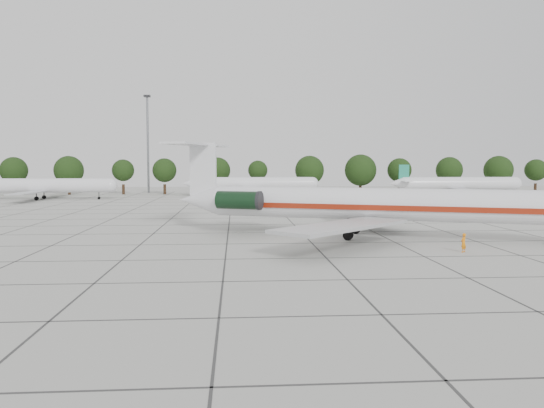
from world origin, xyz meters
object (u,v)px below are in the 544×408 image
object	(u,v)px
main_airliner	(358,203)
bg_airliner_c	(254,184)
ground_crew	(463,243)
floodlight_mast	(148,138)
bg_airliner_d	(459,184)
bg_airliner_b	(44,186)

from	to	relation	value
main_airliner	bg_airliner_c	distance (m)	71.49
main_airliner	ground_crew	distance (m)	12.29
main_airliner	bg_airliner_c	xyz separation A→B (m)	(-8.24, 71.01, -0.56)
bg_airliner_c	floodlight_mast	size ratio (longest dim) A/B	1.11
main_airliner	bg_airliner_c	size ratio (longest dim) A/B	1.43
bg_airliner_d	floodlight_mast	distance (m)	78.77
floodlight_mast	bg_airliner_d	bearing A→B (deg)	-14.51
bg_airliner_c	floodlight_mast	distance (m)	34.00
ground_crew	floodlight_mast	distance (m)	107.53
main_airliner	bg_airliner_c	world-z (taller)	main_airliner
floodlight_mast	bg_airliner_b	bearing A→B (deg)	-124.24
ground_crew	bg_airliner_b	size ratio (longest dim) A/B	0.06
floodlight_mast	main_airliner	bearing A→B (deg)	-68.14
main_airliner	bg_airliner_d	world-z (taller)	main_airliner
ground_crew	bg_airliner_c	xyz separation A→B (m)	(-14.94, 80.97, 2.10)
ground_crew	floodlight_mast	xyz separation A→B (m)	(-42.04, 98.05, 13.47)
main_airliner	bg_airliner_d	distance (m)	79.44
main_airliner	bg_airliner_d	size ratio (longest dim) A/B	1.43
bg_airliner_c	main_airliner	bearing A→B (deg)	-83.38
bg_airliner_d	ground_crew	bearing A→B (deg)	-113.05
main_airliner	floodlight_mast	bearing A→B (deg)	133.16
bg_airliner_b	bg_airliner_d	distance (m)	93.38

